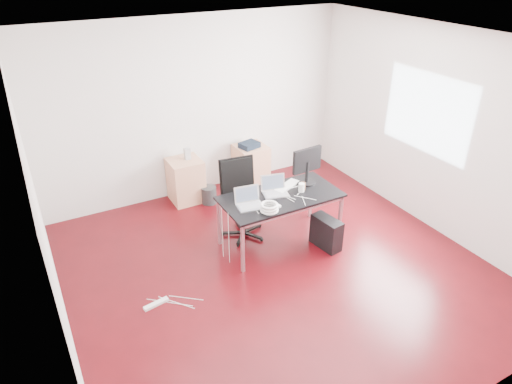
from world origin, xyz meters
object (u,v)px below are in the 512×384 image
desk (281,199)px  pc_tower (326,233)px  filing_cabinet_left (186,180)px  office_chair (241,195)px  filing_cabinet_right (251,165)px

desk → pc_tower: bearing=-38.8°
filing_cabinet_left → pc_tower: size_ratio=1.56×
office_chair → filing_cabinet_right: office_chair is taller
filing_cabinet_right → pc_tower: size_ratio=1.56×
filing_cabinet_left → pc_tower: bearing=-60.7°
filing_cabinet_left → filing_cabinet_right: bearing=0.0°
desk → filing_cabinet_left: desk is taller
office_chair → filing_cabinet_left: (-0.35, 1.26, -0.26)m
filing_cabinet_right → desk: bearing=-105.2°
office_chair → filing_cabinet_right: 1.53m
office_chair → desk: bearing=-46.6°
desk → filing_cabinet_right: size_ratio=2.29×
filing_cabinet_right → pc_tower: (0.02, -2.13, -0.13)m
filing_cabinet_left → office_chair: bearing=-74.5°
filing_cabinet_left → pc_tower: 2.45m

